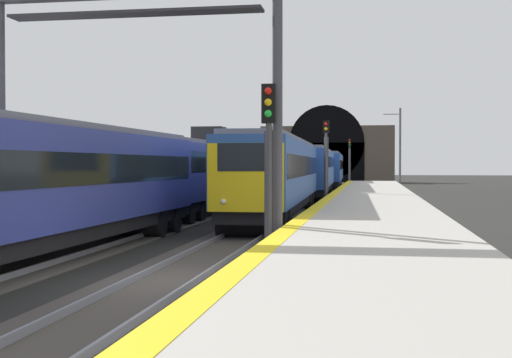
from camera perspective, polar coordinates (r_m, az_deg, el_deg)
name	(u,v)px	position (r m, az deg, el deg)	size (l,w,h in m)	color
ground_plane	(169,283)	(15.76, -7.20, -8.53)	(320.00, 320.00, 0.00)	black
platform_right	(373,266)	(15.04, 9.64, -7.09)	(112.00, 4.79, 1.00)	#ADA89E
platform_right_edge_strip	(274,241)	(15.12, 1.46, -5.11)	(112.00, 0.50, 0.01)	yellow
track_main_line	(169,282)	(15.76, -7.20, -8.39)	(160.00, 3.05, 0.21)	#423D38
train_main_approaching	(312,170)	(53.34, 4.68, 0.76)	(60.45, 3.25, 3.91)	#264C99
train_adjacent_platform	(157,175)	(29.15, -8.18, 0.31)	(37.48, 3.22, 4.73)	navy
railway_signal_near	(269,154)	(18.51, 1.07, 2.05)	(0.39, 0.38, 4.81)	#38383D
railway_signal_mid	(326,157)	(42.07, 5.79, 1.81)	(0.39, 0.38, 5.31)	#4C4C54
railway_signal_far	(350,157)	(88.05, 7.72, 1.78)	(0.39, 0.38, 5.92)	#4C4C54
overhead_signal_gantry	(134,55)	(20.21, -10.03, 10.04)	(0.70, 8.50, 7.74)	#3F3F47
tunnel_portal	(327,154)	(105.75, 5.88, 2.09)	(2.53, 20.20, 11.60)	#51473D
catenary_mast_near	(400,149)	(70.75, 11.78, 2.47)	(0.22, 1.77, 8.30)	#595B60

